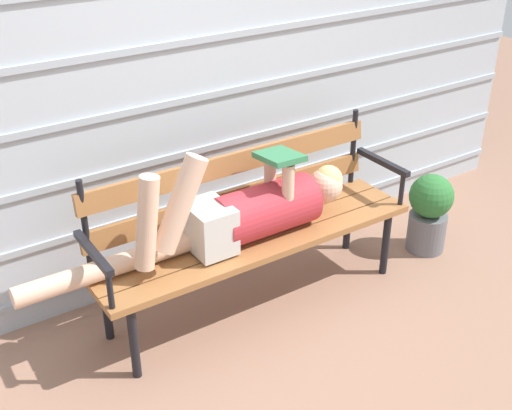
% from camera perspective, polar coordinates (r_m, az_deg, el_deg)
% --- Properties ---
extents(ground_plane, '(12.00, 12.00, 0.00)m').
position_cam_1_polar(ground_plane, '(3.63, 1.35, -9.59)').
color(ground_plane, '#936B56').
extents(house_siding, '(4.84, 0.08, 2.12)m').
position_cam_1_polar(house_siding, '(3.63, -4.63, 9.48)').
color(house_siding, '#B2BCC6').
rests_on(house_siding, ground).
extents(park_bench, '(1.80, 0.45, 0.90)m').
position_cam_1_polar(park_bench, '(3.50, -0.60, -1.39)').
color(park_bench, '#9E6638').
rests_on(park_bench, ground).
extents(reclining_person, '(1.79, 0.27, 0.59)m').
position_cam_1_polar(reclining_person, '(3.36, -1.28, -0.68)').
color(reclining_person, '#B72D38').
extents(potted_plant, '(0.27, 0.27, 0.51)m').
position_cam_1_polar(potted_plant, '(4.19, 14.68, -0.49)').
color(potted_plant, slate).
rests_on(potted_plant, ground).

